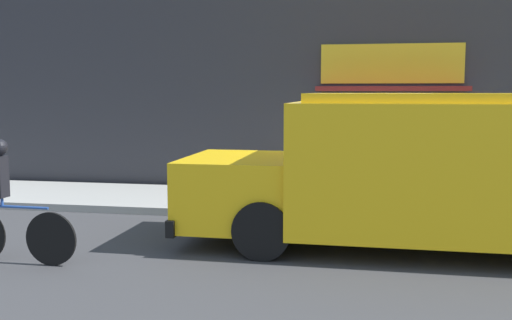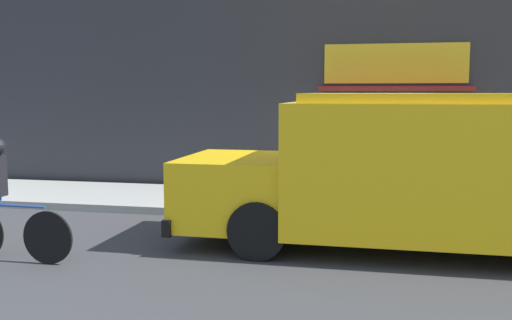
% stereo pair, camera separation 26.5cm
% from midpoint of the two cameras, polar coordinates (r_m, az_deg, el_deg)
% --- Properties ---
extents(ground_plane, '(70.00, 70.00, 0.00)m').
position_cam_midpoint_polar(ground_plane, '(10.62, 10.11, -6.01)').
color(ground_plane, '#38383A').
extents(sidewalk, '(28.00, 2.68, 0.14)m').
position_cam_midpoint_polar(sidewalk, '(11.92, 10.34, -4.29)').
color(sidewalk, '#999993').
rests_on(sidewalk, ground_plane).
extents(storefront, '(17.91, 0.79, 4.65)m').
position_cam_midpoint_polar(storefront, '(13.28, 10.80, 6.59)').
color(storefront, '#2D2D33').
rests_on(storefront, ground_plane).
extents(school_bus, '(7.01, 2.78, 2.26)m').
position_cam_midpoint_polar(school_bus, '(8.92, 18.44, -0.92)').
color(school_bus, yellow).
rests_on(school_bus, ground_plane).
extents(cyclist, '(1.76, 0.22, 1.67)m').
position_cam_midpoint_polar(cyclist, '(8.69, -22.04, -3.81)').
color(cyclist, black).
rests_on(cyclist, ground_plane).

